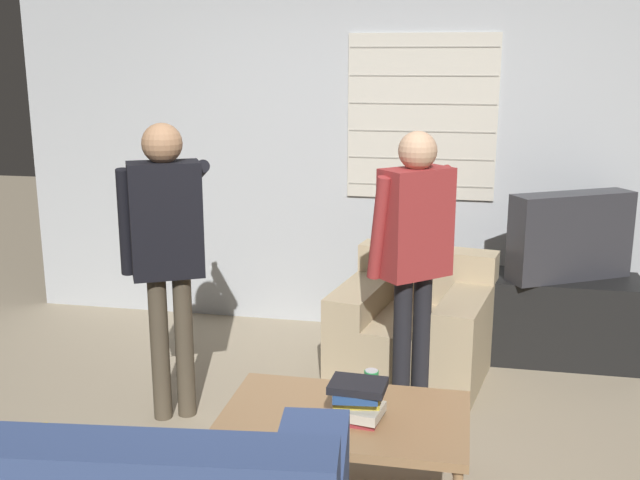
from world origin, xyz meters
TOP-DOWN VIEW (x-y plane):
  - ground_plane at (0.00, 0.00)m, footprint 16.00×16.00m
  - wall_back at (0.01, 2.03)m, footprint 5.20×0.08m
  - armchair_beige at (0.41, 1.24)m, footprint 1.03×1.01m
  - coffee_table at (0.22, -0.27)m, footprint 1.07×0.66m
  - tv_stand at (1.35, 1.61)m, footprint 0.94×0.45m
  - tv at (1.35, 1.61)m, footprint 0.80×0.58m
  - person_left_standing at (-0.84, 0.37)m, footprint 0.48×0.79m
  - person_right_standing at (0.43, 0.71)m, footprint 0.47×0.77m
  - book_stack at (0.28, -0.32)m, footprint 0.24×0.21m
  - soda_can at (0.31, -0.08)m, footprint 0.07×0.07m
  - spare_remote at (0.36, -0.28)m, footprint 0.06×0.14m

SIDE VIEW (x-z plane):
  - ground_plane at x=0.00m, z-range 0.00..0.00m
  - tv_stand at x=1.35m, z-range 0.00..0.56m
  - armchair_beige at x=0.41m, z-range -0.08..0.66m
  - coffee_table at x=0.22m, z-range 0.18..0.60m
  - spare_remote at x=0.36m, z-range 0.43..0.45m
  - soda_can at x=0.31m, z-range 0.43..0.55m
  - book_stack at x=0.28m, z-range 0.43..0.61m
  - tv at x=1.35m, z-range 0.56..1.11m
  - person_right_standing at x=0.43m, z-range 0.20..1.76m
  - person_left_standing at x=-0.84m, z-range 0.21..1.82m
  - wall_back at x=0.01m, z-range 0.01..2.56m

